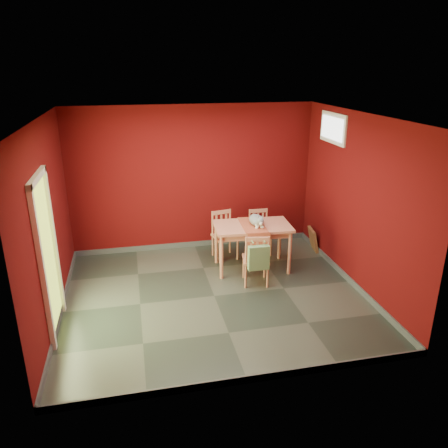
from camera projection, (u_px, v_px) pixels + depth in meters
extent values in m
plane|color=#2D342D|center=(214.00, 296.00, 6.71)|extent=(4.50, 4.50, 0.00)
plane|color=#4D0708|center=(193.00, 179.00, 8.08)|extent=(4.50, 0.00, 4.50)
plane|color=#4D0708|center=(251.00, 275.00, 4.41)|extent=(4.50, 0.00, 4.50)
plane|color=#4D0708|center=(48.00, 225.00, 5.80)|extent=(0.00, 4.00, 4.00)
plane|color=#4D0708|center=(357.00, 203.00, 6.69)|extent=(0.00, 4.00, 4.00)
plane|color=white|center=(213.00, 117.00, 5.78)|extent=(4.50, 4.50, 0.00)
cube|color=#3F4244|center=(195.00, 244.00, 8.52)|extent=(4.50, 0.02, 0.10)
cube|color=#3F4244|center=(248.00, 379.00, 4.87)|extent=(4.50, 0.02, 0.10)
cube|color=#3F4244|center=(61.00, 309.00, 6.25)|extent=(0.03, 4.00, 0.10)
cube|color=#3F4244|center=(348.00, 279.00, 7.14)|extent=(0.03, 4.00, 0.10)
cube|color=#B7D838|center=(47.00, 259.00, 5.55)|extent=(0.02, 0.85, 2.05)
cube|color=white|center=(42.00, 272.00, 5.11)|extent=(0.06, 0.08, 2.13)
cube|color=white|center=(54.00, 242.00, 5.96)|extent=(0.06, 0.08, 2.13)
cube|color=white|center=(37.00, 177.00, 5.18)|extent=(0.06, 1.01, 0.08)
cube|color=white|center=(333.00, 128.00, 7.26)|extent=(0.03, 0.90, 0.50)
cube|color=white|center=(332.00, 128.00, 7.26)|extent=(0.02, 0.76, 0.36)
cube|color=silver|center=(273.00, 226.00, 8.75)|extent=(0.08, 0.02, 0.12)
cube|color=#C9785E|center=(252.00, 226.00, 7.37)|extent=(1.32, 0.82, 0.04)
cube|color=#C9785E|center=(252.00, 230.00, 7.39)|extent=(1.19, 0.69, 0.11)
cylinder|color=#C9785E|center=(221.00, 258.00, 7.13)|extent=(0.06, 0.06, 0.76)
cylinder|color=#C9785E|center=(216.00, 243.00, 7.71)|extent=(0.06, 0.06, 0.76)
cylinder|color=#C9785E|center=(290.00, 253.00, 7.30)|extent=(0.06, 0.06, 0.76)
cylinder|color=#C9785E|center=(280.00, 239.00, 7.87)|extent=(0.06, 0.06, 0.76)
cube|color=#A4462D|center=(252.00, 225.00, 7.36)|extent=(0.42, 0.80, 0.01)
cube|color=#A4462D|center=(259.00, 244.00, 7.06)|extent=(0.38, 0.03, 0.39)
cube|color=#C9785E|center=(225.00, 237.00, 7.90)|extent=(0.47, 0.47, 0.04)
cylinder|color=#C9785E|center=(220.00, 253.00, 7.76)|extent=(0.03, 0.03, 0.39)
cylinder|color=#C9785E|center=(213.00, 246.00, 8.06)|extent=(0.03, 0.03, 0.39)
cylinder|color=#C9785E|center=(238.00, 250.00, 7.89)|extent=(0.03, 0.03, 0.39)
cylinder|color=#C9785E|center=(230.00, 243.00, 8.19)|extent=(0.03, 0.03, 0.39)
cylinder|color=#C9785E|center=(213.00, 223.00, 7.90)|extent=(0.03, 0.03, 0.43)
cylinder|color=#C9785E|center=(230.00, 220.00, 8.03)|extent=(0.03, 0.03, 0.43)
cube|color=#C9785E|center=(221.00, 212.00, 7.91)|extent=(0.37, 0.10, 0.07)
cube|color=#C9785E|center=(216.00, 224.00, 7.95)|extent=(0.04, 0.03, 0.34)
cube|color=#C9785E|center=(221.00, 223.00, 7.98)|extent=(0.04, 0.03, 0.34)
cube|color=#C9785E|center=(226.00, 223.00, 8.02)|extent=(0.04, 0.03, 0.34)
cube|color=#C9785E|center=(260.00, 234.00, 8.10)|extent=(0.39, 0.39, 0.04)
cylinder|color=#C9785E|center=(253.00, 248.00, 7.99)|extent=(0.03, 0.03, 0.37)
cylinder|color=#C9785E|center=(249.00, 241.00, 8.29)|extent=(0.03, 0.03, 0.37)
cylinder|color=#C9785E|center=(271.00, 246.00, 8.05)|extent=(0.03, 0.03, 0.37)
cylinder|color=#C9785E|center=(266.00, 240.00, 8.35)|extent=(0.03, 0.03, 0.37)
cylinder|color=#C9785E|center=(250.00, 220.00, 8.15)|extent=(0.03, 0.03, 0.41)
cylinder|color=#C9785E|center=(267.00, 219.00, 8.20)|extent=(0.03, 0.03, 0.41)
cube|color=#C9785E|center=(258.00, 211.00, 8.12)|extent=(0.35, 0.04, 0.06)
cube|color=#C9785E|center=(253.00, 221.00, 8.17)|extent=(0.03, 0.02, 0.32)
cube|color=#C9785E|center=(258.00, 221.00, 8.19)|extent=(0.03, 0.02, 0.32)
cube|color=#C9785E|center=(263.00, 221.00, 8.20)|extent=(0.03, 0.02, 0.32)
cube|color=#C9785E|center=(256.00, 259.00, 6.99)|extent=(0.47, 0.47, 0.04)
cylinder|color=#C9785E|center=(265.00, 266.00, 7.23)|extent=(0.03, 0.03, 0.40)
cylinder|color=#C9785E|center=(268.00, 276.00, 6.91)|extent=(0.03, 0.03, 0.40)
cylinder|color=#C9785E|center=(244.00, 267.00, 7.22)|extent=(0.03, 0.03, 0.40)
cylinder|color=#C9785E|center=(246.00, 277.00, 6.89)|extent=(0.03, 0.03, 0.40)
cylinder|color=#C9785E|center=(269.00, 250.00, 6.75)|extent=(0.03, 0.03, 0.44)
cylinder|color=#C9785E|center=(246.00, 250.00, 6.73)|extent=(0.03, 0.03, 0.44)
cube|color=#C9785E|center=(258.00, 239.00, 6.68)|extent=(0.37, 0.10, 0.07)
cube|color=#C9785E|center=(263.00, 252.00, 6.76)|extent=(0.04, 0.02, 0.34)
cube|color=#C9785E|center=(257.00, 252.00, 6.76)|extent=(0.04, 0.02, 0.34)
cube|color=#C9785E|center=(251.00, 252.00, 6.75)|extent=(0.04, 0.02, 0.34)
cube|color=#638859|center=(259.00, 258.00, 6.70)|extent=(0.33, 0.10, 0.39)
cylinder|color=#638859|center=(252.00, 241.00, 6.65)|extent=(0.02, 0.16, 0.02)
cylinder|color=#638859|center=(264.00, 240.00, 6.69)|extent=(0.02, 0.16, 0.02)
cube|color=brown|center=(313.00, 239.00, 8.33)|extent=(0.20, 0.43, 0.42)
cube|color=black|center=(313.00, 239.00, 8.33)|extent=(0.13, 0.30, 0.29)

